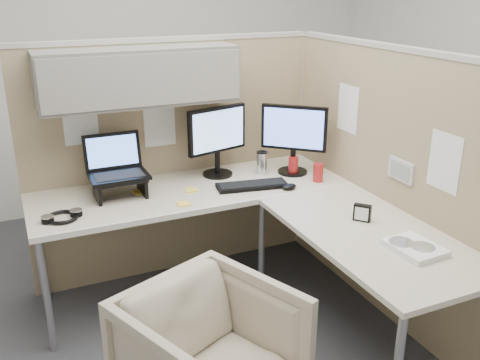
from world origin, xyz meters
name	(u,v)px	position (x,y,z in m)	size (l,w,h in m)	color
ground	(242,328)	(0.00, 0.00, 0.00)	(4.50, 4.50, 0.00)	#35353A
partition_back	(159,123)	(-0.22, 0.83, 1.10)	(2.00, 0.36, 1.63)	tan
partition_right	(383,183)	(0.90, -0.07, 0.82)	(0.07, 2.03, 1.63)	tan
desk	(252,212)	(0.12, 0.13, 0.69)	(2.00, 1.98, 0.73)	beige
office_chair	(211,352)	(-0.41, -0.56, 0.36)	(0.69, 0.65, 0.71)	#BFB897
monitor_left	(217,136)	(0.14, 0.70, 1.00)	(0.43, 0.20, 0.47)	black
monitor_right	(294,134)	(0.62, 0.53, 1.00)	(0.35, 0.32, 0.47)	black
laptop_station	(118,173)	(-0.55, 0.62, 0.87)	(0.35, 0.30, 0.36)	black
keyboard	(252,186)	(0.25, 0.39, 0.74)	(0.45, 0.15, 0.02)	black
mouse	(289,187)	(0.45, 0.27, 0.75)	(0.10, 0.06, 0.04)	black
travel_mug	(262,163)	(0.42, 0.60, 0.81)	(0.07, 0.07, 0.16)	silver
soda_can_green	(318,172)	(0.69, 0.32, 0.79)	(0.07, 0.07, 0.12)	#B21E1E
soda_can_silver	(293,166)	(0.61, 0.51, 0.79)	(0.07, 0.07, 0.12)	#B21E1E
sticky_note_d	(191,190)	(-0.12, 0.50, 0.73)	(0.08, 0.08, 0.01)	yellow
sticky_note_a	(184,204)	(-0.24, 0.30, 0.73)	(0.08, 0.08, 0.01)	yellow
sticky_note_c	(140,192)	(-0.43, 0.60, 0.73)	(0.08, 0.08, 0.01)	yellow
headphones	(62,217)	(-0.91, 0.38, 0.74)	(0.22, 0.21, 0.03)	black
paper_stack	(414,248)	(0.60, -0.70, 0.75)	(0.22, 0.27, 0.03)	white
desk_clock	(362,213)	(0.58, -0.31, 0.78)	(0.09, 0.09, 0.09)	black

